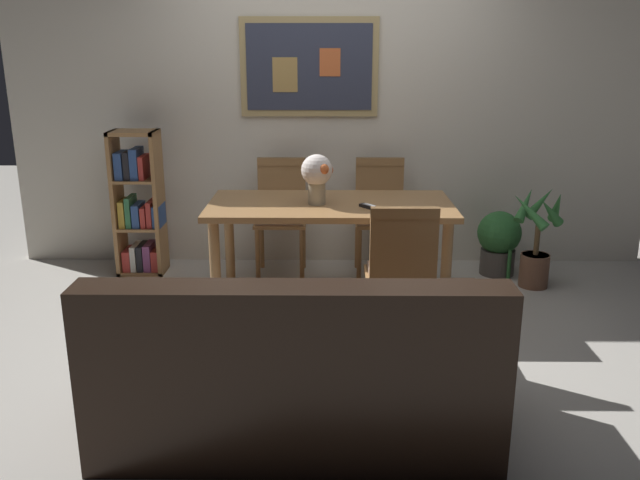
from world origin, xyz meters
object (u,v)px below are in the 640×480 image
at_px(bookshelf, 139,209).
at_px(dining_chair_near_right, 401,266).
at_px(potted_ivy, 499,241).
at_px(flower_vase, 317,174).
at_px(dining_chair_far_left, 281,207).
at_px(leather_couch, 296,374).
at_px(dining_chair_far_right, 380,207).
at_px(potted_palm, 537,244).
at_px(tv_remote, 369,207).
at_px(dining_table, 330,217).

bearing_deg(bookshelf, dining_chair_near_right, -36.41).
relative_size(potted_ivy, flower_vase, 1.76).
height_order(dining_chair_far_left, bookshelf, bookshelf).
distance_m(dining_chair_far_left, leather_couch, 2.36).
bearing_deg(flower_vase, potted_ivy, 26.58).
xyz_separation_m(dining_chair_far_right, potted_palm, (1.15, -0.34, -0.20)).
distance_m(bookshelf, tv_remote, 1.97).
bearing_deg(dining_table, dining_chair_far_right, 61.59).
height_order(dining_table, flower_vase, flower_vase).
bearing_deg(tv_remote, leather_couch, -106.09).
bearing_deg(dining_chair_far_right, leather_couch, -103.52).
distance_m(dining_chair_far_right, leather_couch, 2.42).
bearing_deg(dining_table, potted_ivy, 26.83).
distance_m(potted_palm, tv_remote, 1.46).
relative_size(dining_table, bookshelf, 1.45).
relative_size(dining_chair_far_right, potted_ivy, 1.55).
relative_size(dining_chair_near_right, potted_palm, 1.18).
bearing_deg(dining_table, dining_chair_far_left, 117.91).
relative_size(dining_chair_near_right, bookshelf, 0.80).
distance_m(dining_chair_near_right, potted_ivy, 1.70).
bearing_deg(dining_chair_near_right, dining_chair_far_right, 90.47).
relative_size(leather_couch, potted_ivy, 3.06).
distance_m(dining_chair_far_left, potted_palm, 1.97).
distance_m(bookshelf, flower_vase, 1.65).
bearing_deg(dining_chair_near_right, flower_vase, 126.25).
relative_size(dining_chair_far_right, bookshelf, 0.80).
distance_m(potted_ivy, potted_palm, 0.36).
relative_size(bookshelf, potted_ivy, 1.94).
height_order(dining_table, tv_remote, tv_remote).
distance_m(dining_chair_near_right, tv_remote, 0.62).
xyz_separation_m(leather_couch, potted_palm, (1.71, 2.00, 0.03)).
relative_size(leather_couch, flower_vase, 5.38).
xyz_separation_m(dining_chair_far_right, dining_chair_far_left, (-0.78, -0.01, 0.00)).
distance_m(flower_vase, tv_remote, 0.41).
bearing_deg(potted_palm, leather_couch, -130.57).
bearing_deg(flower_vase, dining_chair_far_right, 57.77).
bearing_deg(dining_chair_far_left, leather_couch, -84.70).
bearing_deg(leather_couch, tv_remote, 73.91).
relative_size(dining_chair_near_right, dining_chair_far_right, 1.00).
height_order(dining_chair_far_left, tv_remote, dining_chair_far_left).
relative_size(dining_chair_far_left, bookshelf, 0.80).
relative_size(dining_table, potted_ivy, 2.81).
height_order(dining_chair_near_right, leather_couch, dining_chair_near_right).
distance_m(dining_chair_far_right, potted_ivy, 0.98).
bearing_deg(dining_chair_far_right, bookshelf, -178.92).
distance_m(dining_table, bookshelf, 1.66).
relative_size(dining_chair_near_right, potted_ivy, 1.55).
bearing_deg(dining_chair_near_right, dining_table, 119.70).
distance_m(dining_table, flower_vase, 0.32).
height_order(dining_chair_near_right, potted_ivy, dining_chair_near_right).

